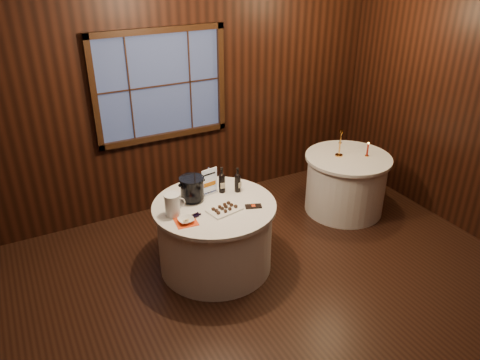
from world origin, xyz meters
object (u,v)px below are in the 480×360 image
main_table (215,235)px  chocolate_plate (224,209)px  sign_stand (209,185)px  glass_pitcher (173,205)px  chocolate_box (253,206)px  grape_bunch (196,215)px  port_bottle_right (238,181)px  side_table (345,183)px  brass_candlestick (340,147)px  ice_bucket (192,189)px  cracker_bowl (186,220)px  port_bottle_left (222,182)px  red_candle (367,151)px

main_table → chocolate_plate: bearing=-77.7°
sign_stand → glass_pitcher: bearing=-163.6°
sign_stand → chocolate_box: bearing=-68.7°
main_table → chocolate_box: size_ratio=7.72×
grape_bunch → port_bottle_right: bearing=24.5°
main_table → side_table: size_ratio=1.19×
grape_bunch → brass_candlestick: size_ratio=0.44×
port_bottle_right → glass_pitcher: bearing=167.1°
side_table → ice_bucket: 2.23m
side_table → chocolate_plate: chocolate_plate is taller
grape_bunch → brass_candlestick: bearing=13.3°
main_table → cracker_bowl: bearing=-154.2°
main_table → port_bottle_left: 0.58m
port_bottle_left → cracker_bowl: port_bottle_left is taller
sign_stand → glass_pitcher: size_ratio=1.31×
ice_bucket → glass_pitcher: ice_bucket is taller
port_bottle_right → chocolate_box: port_bottle_right is taller
ice_bucket → sign_stand: bearing=14.7°
ice_bucket → glass_pitcher: 0.34m
ice_bucket → chocolate_plate: (0.20, -0.34, -0.12)m
side_table → port_bottle_left: 1.89m
chocolate_box → grape_bunch: 0.59m
ice_bucket → grape_bunch: bearing=-106.1°
main_table → red_candle: (2.21, 0.20, 0.46)m
port_bottle_right → chocolate_box: 0.39m
port_bottle_right → chocolate_box: (-0.01, -0.37, -0.11)m
main_table → red_candle: bearing=5.1°
sign_stand → red_candle: (2.15, -0.04, -0.03)m
grape_bunch → red_candle: 2.48m
cracker_bowl → chocolate_plate: bearing=3.0°
port_bottle_right → chocolate_plate: size_ratio=0.77×
side_table → cracker_bowl: size_ratio=7.08×
port_bottle_left → red_candle: bearing=9.4°
chocolate_box → cracker_bowl: size_ratio=1.09×
sign_stand → chocolate_box: (0.27, -0.47, -0.10)m
sign_stand → chocolate_box: sign_stand is taller
port_bottle_left → red_candle: port_bottle_left is taller
port_bottle_left → ice_bucket: 0.35m
grape_bunch → glass_pitcher: (-0.19, 0.14, 0.10)m
side_table → red_candle: size_ratio=5.69×
main_table → grape_bunch: size_ratio=8.45×
main_table → grape_bunch: (-0.26, -0.14, 0.40)m
sign_stand → grape_bunch: bearing=-138.8°
chocolate_box → port_bottle_right: bearing=108.7°
chocolate_box → red_candle: red_candle is taller
ice_bucket → glass_pitcher: size_ratio=1.14×
port_bottle_left → ice_bucket: bearing=-167.1°
chocolate_plate → ice_bucket: bearing=120.4°
sign_stand → chocolate_plate: 0.41m
side_table → ice_bucket: bearing=-176.8°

